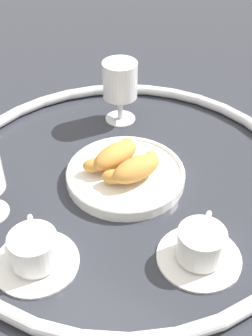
# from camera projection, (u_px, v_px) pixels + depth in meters

# --- Properties ---
(ground_plane) EXTENTS (2.20, 2.20, 0.00)m
(ground_plane) POSITION_uv_depth(u_px,v_px,m) (123.00, 182.00, 0.87)
(ground_plane) COLOR #2D3038
(table_chrome_rim) EXTENTS (0.69, 0.69, 0.02)m
(table_chrome_rim) POSITION_uv_depth(u_px,v_px,m) (123.00, 177.00, 0.86)
(table_chrome_rim) COLOR silver
(table_chrome_rim) RESTS_ON ground_plane
(pastry_plate) EXTENTS (0.23, 0.23, 0.02)m
(pastry_plate) POSITION_uv_depth(u_px,v_px,m) (126.00, 175.00, 0.86)
(pastry_plate) COLOR white
(pastry_plate) RESTS_ON ground_plane
(croissant_large) EXTENTS (0.13, 0.09, 0.04)m
(croissant_large) POSITION_uv_depth(u_px,v_px,m) (136.00, 168.00, 0.83)
(croissant_large) COLOR #CC893D
(croissant_large) RESTS_ON pastry_plate
(croissant_small) EXTENTS (0.13, 0.08, 0.04)m
(croissant_small) POSITION_uv_depth(u_px,v_px,m) (114.00, 155.00, 0.86)
(croissant_small) COLOR #CC893D
(croissant_small) RESTS_ON pastry_plate
(coffee_cup_near) EXTENTS (0.14, 0.14, 0.06)m
(coffee_cup_near) POSITION_uv_depth(u_px,v_px,m) (34.00, 252.00, 0.70)
(coffee_cup_near) COLOR white
(coffee_cup_near) RESTS_ON ground_plane
(coffee_cup_far) EXTENTS (0.14, 0.14, 0.06)m
(coffee_cup_far) POSITION_uv_depth(u_px,v_px,m) (201.00, 247.00, 0.71)
(coffee_cup_far) COLOR white
(coffee_cup_far) RESTS_ON ground_plane
(juice_glass_right) EXTENTS (0.08, 0.08, 0.14)m
(juice_glass_right) POSITION_uv_depth(u_px,v_px,m) (120.00, 82.00, 0.98)
(juice_glass_right) COLOR white
(juice_glass_right) RESTS_ON ground_plane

